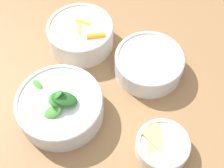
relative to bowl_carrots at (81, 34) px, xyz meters
The scene contains 5 objects.
dining_table 0.26m from the bowl_carrots, 45.57° to the right, with size 1.36×0.89×0.75m.
bowl_carrots is the anchor object (origin of this frame).
bowl_greens 0.21m from the bowl_carrots, 93.49° to the right, with size 0.19×0.19×0.10m.
bowl_beans_hotdog 0.19m from the bowl_carrots, 21.74° to the right, with size 0.17×0.17×0.06m.
bowl_cookies 0.35m from the bowl_carrots, 51.98° to the right, with size 0.11×0.11×0.04m.
Camera 1 is at (-0.02, -0.37, 1.39)m, focal length 50.00 mm.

